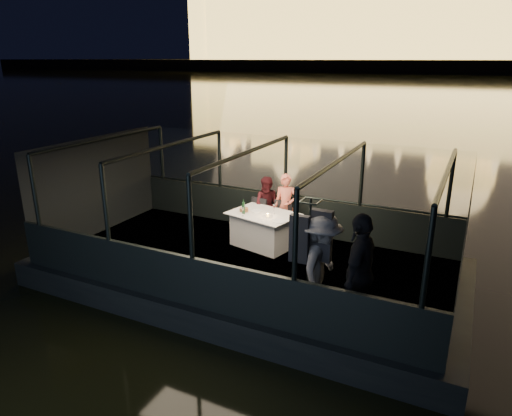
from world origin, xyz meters
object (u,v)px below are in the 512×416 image
at_px(dining_table_central, 263,230).
at_px(person_man_maroon, 268,204).
at_px(chair_port_left, 256,218).
at_px(wine_bottle, 243,207).
at_px(person_woman_coral, 286,207).
at_px(chair_port_right, 280,222).
at_px(coat_stand, 308,264).
at_px(passenger_dark, 359,278).
at_px(passenger_stripe, 321,267).

distance_m(dining_table_central, person_man_maroon, 0.84).
bearing_deg(chair_port_left, wine_bottle, -79.15).
height_order(chair_port_left, person_woman_coral, person_woman_coral).
height_order(chair_port_right, coat_stand, coat_stand).
height_order(person_man_maroon, passenger_dark, passenger_dark).
height_order(person_woman_coral, person_man_maroon, person_woman_coral).
bearing_deg(dining_table_central, person_man_maroon, 106.70).
distance_m(chair_port_right, passenger_dark, 3.77).
distance_m(coat_stand, passenger_dark, 0.83).
bearing_deg(wine_bottle, chair_port_left, 91.73).
xyz_separation_m(person_man_maroon, passenger_dark, (2.91, -3.04, 0.10)).
bearing_deg(wine_bottle, chair_port_right, 48.85).
height_order(dining_table_central, coat_stand, coat_stand).
relative_size(passenger_stripe, passenger_dark, 0.92).
height_order(chair_port_right, wine_bottle, wine_bottle).
height_order(person_woman_coral, passenger_dark, passenger_dark).
bearing_deg(dining_table_central, passenger_stripe, -47.08).
height_order(dining_table_central, wine_bottle, wine_bottle).
bearing_deg(coat_stand, chair_port_left, 129.69).
height_order(coat_stand, wine_bottle, coat_stand).
relative_size(dining_table_central, wine_bottle, 4.57).
height_order(dining_table_central, person_man_maroon, person_man_maroon).
bearing_deg(chair_port_right, passenger_stripe, -63.00).
bearing_deg(passenger_dark, chair_port_right, -133.76).
bearing_deg(coat_stand, passenger_stripe, 21.69).
height_order(chair_port_right, passenger_stripe, passenger_stripe).
relative_size(chair_port_right, wine_bottle, 2.84).
bearing_deg(person_man_maroon, coat_stand, -67.32).
bearing_deg(chair_port_right, chair_port_left, 174.64).
xyz_separation_m(dining_table_central, passenger_stripe, (2.06, -2.22, 0.47)).
relative_size(coat_stand, passenger_dark, 1.06).
bearing_deg(wine_bottle, passenger_stripe, -39.50).
bearing_deg(person_woman_coral, coat_stand, -77.43).
bearing_deg(person_woman_coral, passenger_dark, -66.84).
bearing_deg(coat_stand, chair_port_right, 121.10).
bearing_deg(passenger_stripe, person_man_maroon, 33.99).
distance_m(chair_port_left, passenger_stripe, 3.66).
xyz_separation_m(chair_port_right, person_woman_coral, (0.04, 0.25, 0.30)).
relative_size(chair_port_right, passenger_dark, 0.48).
xyz_separation_m(dining_table_central, coat_stand, (1.87, -2.29, 0.51)).
distance_m(person_woman_coral, passenger_stripe, 3.46).
height_order(dining_table_central, chair_port_left, chair_port_left).
bearing_deg(chair_port_left, chair_port_right, 11.45).
relative_size(chair_port_right, passenger_stripe, 0.52).
xyz_separation_m(person_woman_coral, passenger_stripe, (1.82, -2.94, 0.10)).
height_order(chair_port_right, person_man_maroon, person_man_maroon).
height_order(chair_port_left, chair_port_right, chair_port_right).
bearing_deg(wine_bottle, person_woman_coral, 55.53).
xyz_separation_m(chair_port_right, passenger_dark, (2.50, -2.79, 0.40)).
bearing_deg(passenger_stripe, person_woman_coral, 27.99).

